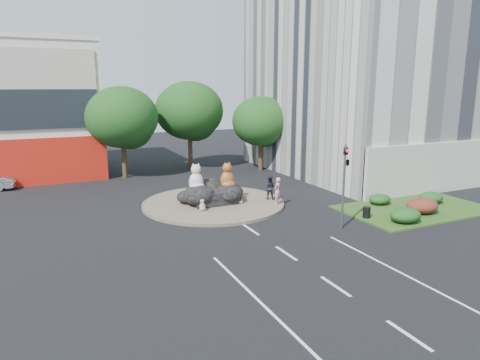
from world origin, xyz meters
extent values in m
plane|color=black|center=(0.00, 0.00, 0.00)|extent=(120.00, 120.00, 0.00)
cylinder|color=brown|center=(0.00, 10.00, 0.10)|extent=(10.00, 10.00, 0.20)
cube|color=#234316|center=(12.00, 3.00, 0.06)|extent=(10.00, 6.00, 0.12)
cylinder|color=#382314|center=(-4.00, 22.00, 1.87)|extent=(0.44, 0.44, 3.74)
ellipsoid|color=#133E16|center=(-4.00, 22.00, 5.53)|extent=(6.46, 6.46, 5.49)
sphere|color=#133E16|center=(-3.20, 22.50, 4.68)|extent=(4.25, 4.25, 4.25)
sphere|color=#133E16|center=(-4.70, 21.70, 4.93)|extent=(3.74, 3.74, 3.74)
cylinder|color=#382314|center=(3.00, 24.00, 1.98)|extent=(0.44, 0.44, 3.96)
ellipsoid|color=#133E16|center=(3.00, 24.00, 5.85)|extent=(6.84, 6.84, 5.81)
sphere|color=#133E16|center=(3.80, 24.50, 4.95)|extent=(4.50, 4.50, 4.50)
sphere|color=#133E16|center=(2.30, 23.70, 5.22)|extent=(3.96, 3.96, 3.96)
cylinder|color=#382314|center=(9.00, 20.00, 1.65)|extent=(0.44, 0.44, 3.30)
ellipsoid|color=#133E16|center=(9.00, 20.00, 4.88)|extent=(5.70, 5.70, 4.84)
sphere|color=#133E16|center=(9.80, 20.50, 4.12)|extent=(3.75, 3.75, 3.75)
sphere|color=#133E16|center=(8.30, 19.70, 4.35)|extent=(3.30, 3.30, 3.30)
ellipsoid|color=#133E16|center=(9.00, 1.00, 0.57)|extent=(2.00, 1.60, 0.90)
ellipsoid|color=#501518|center=(11.50, 2.00, 0.61)|extent=(2.20, 1.76, 0.99)
ellipsoid|color=#133E16|center=(14.00, 3.50, 0.53)|extent=(1.80, 1.44, 0.81)
ellipsoid|color=#133E16|center=(10.50, 4.80, 0.48)|extent=(1.60, 1.28, 0.72)
cylinder|color=#595B60|center=(5.00, 2.00, 2.50)|extent=(0.14, 0.14, 5.00)
imported|color=black|center=(5.00, 2.00, 4.20)|extent=(0.21, 0.26, 1.30)
imported|color=black|center=(5.20, 2.00, 4.00)|extent=(0.26, 1.24, 0.50)
sphere|color=red|center=(5.00, 1.82, 4.65)|extent=(0.18, 0.18, 0.18)
cylinder|color=#595B60|center=(13.00, 8.00, 4.00)|extent=(0.18, 0.18, 8.00)
cylinder|color=#595B60|center=(12.00, 8.00, 8.00)|extent=(2.00, 0.12, 0.12)
cube|color=silver|center=(11.00, 8.00, 7.90)|extent=(0.50, 0.22, 0.12)
imported|color=#D58A91|center=(3.85, 7.68, 1.14)|extent=(0.82, 0.77, 1.87)
imported|color=black|center=(4.00, 9.05, 1.06)|extent=(1.05, 1.03, 1.71)
cylinder|color=black|center=(7.50, 2.72, 0.47)|extent=(0.55, 0.55, 0.70)
camera|label=1|loc=(-10.64, -17.35, 8.23)|focal=32.00mm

